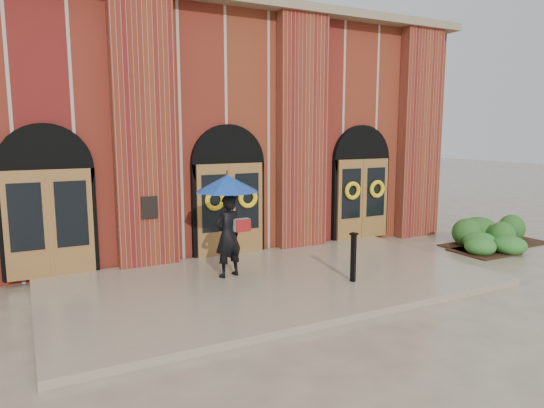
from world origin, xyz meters
TOP-DOWN VIEW (x-y plane):
  - ground at (0.00, 0.00)m, footprint 90.00×90.00m
  - landing at (0.00, 0.15)m, footprint 10.00×5.30m
  - church_building at (0.00, 8.78)m, footprint 16.20×12.53m
  - man_with_umbrella at (-0.85, 0.80)m, footprint 1.80×1.80m
  - metal_post at (1.49, -0.86)m, footprint 0.20×0.20m
  - hedge_wall_right at (8.00, 0.50)m, footprint 3.15×1.26m
  - hedge_front_right at (6.83, 0.00)m, footprint 1.42×1.21m

SIDE VIEW (x-z plane):
  - ground at x=0.00m, z-range 0.00..0.00m
  - landing at x=0.00m, z-range 0.00..0.15m
  - hedge_front_right at x=6.83m, z-range 0.00..0.50m
  - hedge_wall_right at x=8.00m, z-range 0.00..0.81m
  - metal_post at x=1.49m, z-range 0.18..1.30m
  - man_with_umbrella at x=-0.85m, z-range 0.63..3.01m
  - church_building at x=0.00m, z-range 0.00..7.00m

